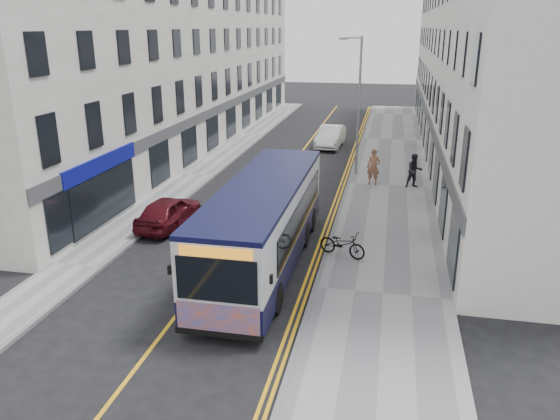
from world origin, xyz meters
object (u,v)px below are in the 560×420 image
at_px(city_bus, 264,221).
at_px(car_maroon, 169,212).
at_px(streetlamp, 358,102).
at_px(pedestrian_near, 374,167).
at_px(pedestrian_far, 414,171).
at_px(bicycle, 342,244).
at_px(car_white, 331,137).

relative_size(city_bus, car_maroon, 2.71).
xyz_separation_m(city_bus, car_maroon, (-5.13, 3.29, -1.07)).
bearing_deg(streetlamp, car_maroon, -125.72).
height_order(pedestrian_near, pedestrian_far, pedestrian_near).
bearing_deg(bicycle, city_bus, 135.74).
bearing_deg(car_maroon, city_bus, 151.85).
xyz_separation_m(city_bus, car_white, (-0.05, 21.64, -1.00)).
distance_m(pedestrian_near, car_white, 10.64).
bearing_deg(car_maroon, pedestrian_near, -131.51).
xyz_separation_m(pedestrian_near, car_maroon, (-8.62, -8.32, -0.42)).
relative_size(bicycle, car_maroon, 0.46).
xyz_separation_m(streetlamp, car_white, (-2.37, 7.99, -3.61)).
bearing_deg(bicycle, pedestrian_far, 5.50).
xyz_separation_m(pedestrian_near, pedestrian_far, (2.21, -0.14, -0.07)).
distance_m(streetlamp, pedestrian_near, 4.02).
bearing_deg(city_bus, pedestrian_far, 63.57).
xyz_separation_m(city_bus, pedestrian_far, (5.70, 11.47, -0.72)).
bearing_deg(pedestrian_far, pedestrian_near, 157.86).
bearing_deg(car_white, car_maroon, -102.07).
height_order(streetlamp, bicycle, streetlamp).
height_order(pedestrian_far, car_white, pedestrian_far).
bearing_deg(streetlamp, pedestrian_near, -60.24).
bearing_deg(pedestrian_far, car_maroon, -161.39).
bearing_deg(car_maroon, car_white, -100.98).
distance_m(streetlamp, pedestrian_far, 5.23).
bearing_deg(streetlamp, pedestrian_far, -32.89).
bearing_deg(car_white, pedestrian_far, -57.12).
height_order(pedestrian_near, car_white, pedestrian_near).
distance_m(streetlamp, car_maroon, 13.29).
distance_m(car_white, car_maroon, 19.04).
bearing_deg(pedestrian_near, streetlamp, 129.48).
bearing_deg(bicycle, car_maroon, 97.02).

